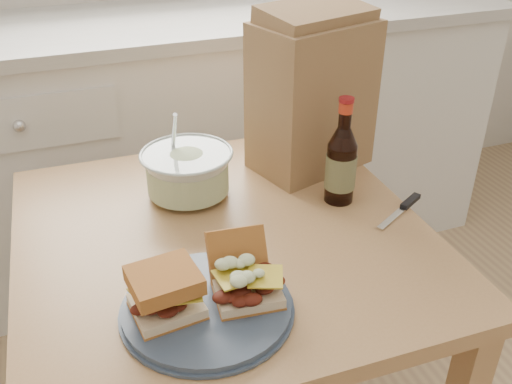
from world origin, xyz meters
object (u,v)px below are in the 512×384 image
object	(u,v)px
plate	(207,307)
beer_bottle	(341,164)
coleslaw_bowl	(188,174)
paper_bag	(312,97)
dining_table	(225,270)

from	to	relation	value
plate	beer_bottle	size ratio (longest dim) A/B	1.18
plate	coleslaw_bowl	world-z (taller)	coleslaw_bowl
plate	paper_bag	size ratio (longest dim) A/B	0.81
plate	beer_bottle	bearing A→B (deg)	33.13
dining_table	paper_bag	size ratio (longest dim) A/B	2.40
plate	paper_bag	world-z (taller)	paper_bag
dining_table	beer_bottle	bearing A→B (deg)	7.70
dining_table	beer_bottle	size ratio (longest dim) A/B	3.49
beer_bottle	paper_bag	bearing A→B (deg)	81.55
dining_table	coleslaw_bowl	bearing A→B (deg)	100.59
dining_table	coleslaw_bowl	xyz separation A→B (m)	(-0.03, 0.18, 0.16)
plate	coleslaw_bowl	xyz separation A→B (m)	(0.07, 0.40, 0.05)
plate	coleslaw_bowl	bearing A→B (deg)	79.55
plate	coleslaw_bowl	size ratio (longest dim) A/B	1.39
paper_bag	beer_bottle	bearing A→B (deg)	-110.10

